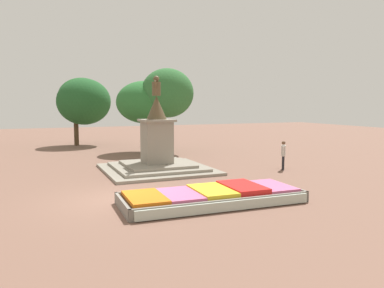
% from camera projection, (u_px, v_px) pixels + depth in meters
% --- Properties ---
extents(ground_plane, '(91.69, 91.69, 0.00)m').
position_uv_depth(ground_plane, '(117.00, 200.00, 13.99)').
color(ground_plane, brown).
extents(flower_planter, '(6.70, 2.75, 0.57)m').
position_uv_depth(flower_planter, '(213.00, 197.00, 13.50)').
color(flower_planter, '#38281C').
rests_on(flower_planter, ground_plane).
extents(statue_monument, '(5.56, 5.56, 5.04)m').
position_uv_depth(statue_monument, '(157.00, 153.00, 20.03)').
color(statue_monument, gray).
rests_on(statue_monument, ground_plane).
extents(pedestrian_with_handbag, '(0.53, 0.61, 1.58)m').
position_uv_depth(pedestrian_with_handbag, '(283.00, 154.00, 20.25)').
color(pedestrian_with_handbag, black).
rests_on(pedestrian_with_handbag, ground_plane).
extents(park_tree_behind_statue, '(5.36, 4.94, 6.11)m').
position_uv_depth(park_tree_behind_statue, '(155.00, 98.00, 27.19)').
color(park_tree_behind_statue, brown).
rests_on(park_tree_behind_statue, ground_plane).
extents(park_tree_far_right, '(4.53, 4.44, 5.81)m').
position_uv_depth(park_tree_far_right, '(82.00, 100.00, 32.02)').
color(park_tree_far_right, '#4C3823').
rests_on(park_tree_far_right, ground_plane).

